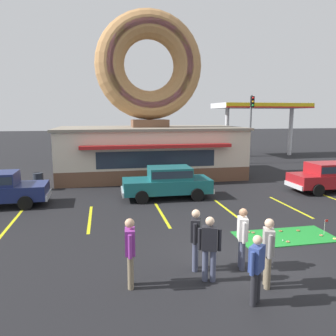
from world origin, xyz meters
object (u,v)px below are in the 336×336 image
Objects in this scene: car_red at (330,176)px; golf_ball at (283,240)px; pedestrian_hooded_kid at (209,246)px; putting_flag_pin at (326,223)px; pedestrian_leather_jacket_man at (242,235)px; pedestrian_crossing_woman at (196,237)px; pedestrian_clipboard_woman at (256,266)px; traffic_light_pole at (251,120)px; trash_bin at (38,181)px; pedestrian_beanie_man at (130,249)px; car_teal at (168,181)px; pedestrian_blue_sweater_man at (268,249)px.

golf_ball is at bearing -136.10° from car_red.
putting_flag_pin is at bearing 24.18° from pedestrian_hooded_kid.
pedestrian_leather_jacket_man reaches higher than pedestrian_crossing_woman.
pedestrian_clipboard_woman is (0.70, -1.18, -0.06)m from pedestrian_hooded_kid.
pedestrian_crossing_woman is at bearing -119.10° from traffic_light_pole.
pedestrian_leather_jacket_man reaches higher than trash_bin.
pedestrian_beanie_man reaches higher than pedestrian_crossing_woman.
pedestrian_crossing_woman is at bearing 17.40° from pedestrian_beanie_man.
traffic_light_pole reaches higher than car_teal.
pedestrian_leather_jacket_man is 3.12m from pedestrian_beanie_man.
car_teal is at bearing 93.56° from pedestrian_leather_jacket_man.
pedestrian_blue_sweater_man reaches higher than pedestrian_leather_jacket_man.
trash_bin is (-9.45, 9.65, 0.45)m from golf_ball.
pedestrian_blue_sweater_man is (-1.95, -2.55, 0.93)m from golf_ball.
car_teal is 2.60× the size of pedestrian_beanie_man.
pedestrian_leather_jacket_man reaches higher than golf_ball.
car_red is 10.83m from traffic_light_pole.
pedestrian_hooded_kid is at bearing -94.10° from car_teal.
golf_ball is 0.02× the size of pedestrian_leather_jacket_man.
pedestrian_crossing_woman is (1.82, 0.57, -0.03)m from pedestrian_beanie_man.
pedestrian_hooded_kid is at bearing 120.59° from pedestrian_clipboard_woman.
putting_flag_pin is at bearing -39.85° from trash_bin.
traffic_light_pole is (0.15, 10.45, 2.84)m from car_red.
pedestrian_blue_sweater_man is 1.43m from pedestrian_hooded_kid.
putting_flag_pin is 0.12× the size of car_teal.
car_red is 0.79× the size of traffic_light_pole.
pedestrian_clipboard_woman is (-8.97, -9.34, 0.02)m from car_red.
pedestrian_hooded_kid is 1.75× the size of trash_bin.
car_teal is 2.66× the size of pedestrian_leather_jacket_man.
car_teal is at bearing 84.30° from pedestrian_crossing_woman.
pedestrian_clipboard_woman reaches higher than putting_flag_pin.
traffic_light_pole is at bearing 47.74° from car_teal.
pedestrian_hooded_kid is at bearing -117.82° from traffic_light_pole.
trash_bin is at bearing 167.59° from car_red.
pedestrian_beanie_man is at bearing -145.33° from car_red.
pedestrian_leather_jacket_man is at bearing -86.44° from car_teal.
pedestrian_clipboard_woman is (-0.62, -0.63, -0.09)m from pedestrian_blue_sweater_man.
golf_ball is at bearing 19.90° from pedestrian_beanie_man.
pedestrian_beanie_man reaches higher than golf_ball.
car_red is (6.40, 6.16, 0.82)m from golf_ball.
pedestrian_blue_sweater_man is (-8.35, -8.71, 0.11)m from car_red.
car_red is 2.60× the size of pedestrian_blue_sweater_man.
pedestrian_beanie_man is at bearing 168.93° from pedestrian_blue_sweater_man.
traffic_light_pole is (11.80, 18.51, 2.72)m from pedestrian_beanie_man.
pedestrian_blue_sweater_man reaches higher than pedestrian_crossing_woman.
traffic_light_pole is at bearing 60.90° from pedestrian_crossing_woman.
pedestrian_clipboard_woman is at bearing -133.84° from car_red.
car_teal is 9.65m from pedestrian_clipboard_woman.
car_red is at bearing 51.90° from putting_flag_pin.
trash_bin is at bearing 134.41° from golf_ball.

